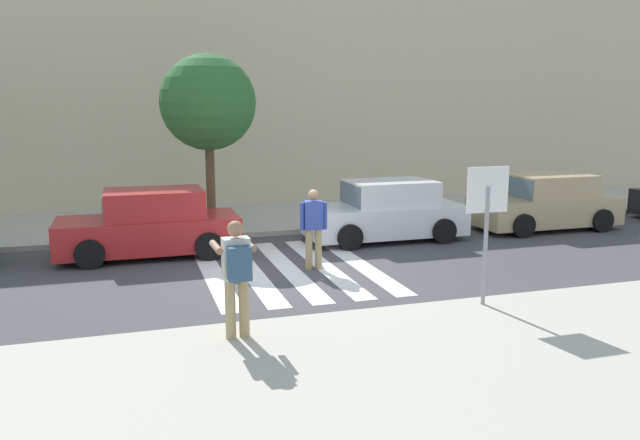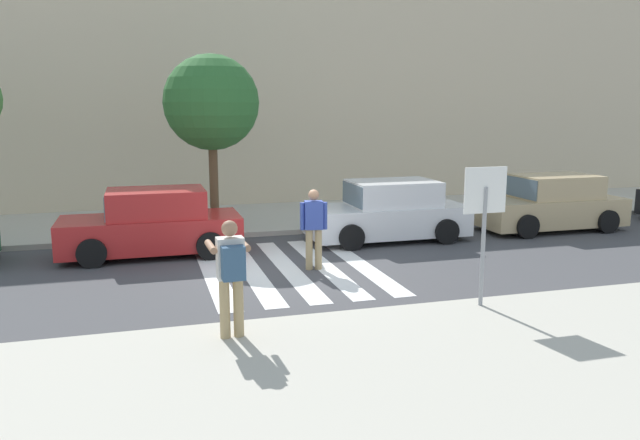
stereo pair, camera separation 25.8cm
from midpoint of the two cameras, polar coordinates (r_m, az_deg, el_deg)
name	(u,v)px [view 1 (the left image)]	position (r m, az deg, el deg)	size (l,w,h in m)	color
ground_plane	(290,271)	(13.30, -3.29, -4.66)	(120.00, 120.00, 0.00)	#424244
sidewalk_near	(422,395)	(7.76, 8.35, -15.57)	(60.00, 6.00, 0.14)	#B2AD9E
sidewalk_far	(240,219)	(19.02, -7.70, 0.08)	(60.00, 4.80, 0.14)	#B2AD9E
building_facade_far	(216,96)	(23.07, -9.81, 11.08)	(56.00, 4.00, 7.56)	beige
crosswalk_stripe_0	(213,274)	(13.21, -10.28, -4.90)	(0.44, 5.20, 0.01)	silver
crosswalk_stripe_1	(251,271)	(13.32, -6.85, -4.67)	(0.44, 5.20, 0.01)	silver
crosswalk_stripe_2	(288,268)	(13.48, -3.50, -4.43)	(0.44, 5.20, 0.01)	silver
crosswalk_stripe_3	(323,265)	(13.69, -0.24, -4.18)	(0.44, 5.20, 0.01)	silver
crosswalk_stripe_4	(357,263)	(13.94, 2.91, -3.93)	(0.44, 5.20, 0.01)	silver
stop_sign	(487,205)	(10.61, 14.35, 1.30)	(0.76, 0.08, 2.33)	gray
photographer_with_backpack	(237,269)	(8.97, -8.45, -4.48)	(0.60, 0.86, 1.72)	tan
pedestrian_crossing	(314,225)	(13.18, -1.15, -0.43)	(0.57, 0.30, 1.72)	tan
parked_car_red	(150,225)	(15.02, -15.72, -0.45)	(4.10, 1.92, 1.55)	red
parked_car_white	(386,212)	(16.27, 5.60, 0.71)	(4.10, 1.92, 1.55)	white
parked_car_tan	(546,203)	(18.71, 19.56, 1.43)	(4.10, 1.92, 1.55)	tan
street_tree_center	(208,103)	(16.92, -10.64, 10.46)	(2.52, 2.52, 4.66)	brown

